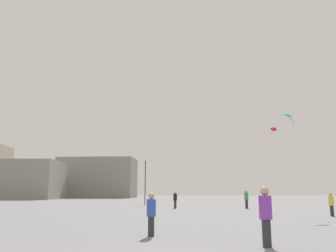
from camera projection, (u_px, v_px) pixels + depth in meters
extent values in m
cylinder|color=#2D2D33|center=(151.00, 226.00, 13.10)|extent=(0.24, 0.24, 0.73)
cylinder|color=#3351B7|center=(151.00, 208.00, 13.23)|extent=(0.35, 0.35, 0.64)
sphere|color=tan|center=(151.00, 196.00, 13.31)|extent=(0.24, 0.24, 0.24)
cylinder|color=#2D2D33|center=(332.00, 211.00, 23.69)|extent=(0.24, 0.24, 0.73)
cylinder|color=yellow|center=(331.00, 201.00, 23.81)|extent=(0.35, 0.35, 0.63)
sphere|color=tan|center=(331.00, 194.00, 23.89)|extent=(0.24, 0.24, 0.24)
cylinder|color=#2D2D33|center=(175.00, 204.00, 35.10)|extent=(0.25, 0.25, 0.78)
cylinder|color=black|center=(175.00, 197.00, 35.23)|extent=(0.37, 0.37, 0.67)
sphere|color=tan|center=(175.00, 192.00, 35.32)|extent=(0.25, 0.25, 0.25)
cylinder|color=#2D2D33|center=(247.00, 204.00, 35.09)|extent=(0.27, 0.27, 0.84)
cylinder|color=#388C47|center=(246.00, 196.00, 35.24)|extent=(0.40, 0.40, 0.73)
sphere|color=tan|center=(246.00, 191.00, 35.33)|extent=(0.27, 0.27, 0.27)
cylinder|color=#2D2D33|center=(267.00, 233.00, 10.59)|extent=(0.27, 0.27, 0.82)
cylinder|color=purple|center=(265.00, 207.00, 10.73)|extent=(0.39, 0.39, 0.71)
sphere|color=tan|center=(265.00, 191.00, 10.82)|extent=(0.27, 0.27, 0.27)
cone|color=red|center=(274.00, 129.00, 41.49)|extent=(0.73, 0.54, 0.61)
sphere|color=red|center=(273.00, 130.00, 41.37)|extent=(0.10, 0.10, 0.10)
sphere|color=red|center=(272.00, 132.00, 41.25)|extent=(0.10, 0.10, 0.10)
sphere|color=red|center=(272.00, 134.00, 41.12)|extent=(0.10, 0.10, 0.10)
cylinder|color=silver|center=(261.00, 159.00, 38.37)|extent=(4.74, 4.86, 7.74)
cone|color=#1EB2C6|center=(288.00, 115.00, 25.15)|extent=(1.04, 1.01, 0.54)
sphere|color=#1EB2C6|center=(290.00, 117.00, 25.01)|extent=(0.10, 0.10, 0.10)
sphere|color=#1EB2C6|center=(291.00, 120.00, 24.86)|extent=(0.10, 0.10, 0.10)
sphere|color=#1EB2C6|center=(293.00, 122.00, 24.72)|extent=(0.10, 0.10, 0.10)
cylinder|color=silver|center=(309.00, 155.00, 24.51)|extent=(2.54, 0.25, 5.85)
cube|color=gray|center=(5.00, 180.00, 79.89)|extent=(24.80, 15.07, 8.55)
cube|color=gray|center=(98.00, 178.00, 96.88)|extent=(21.34, 12.87, 10.84)
cylinder|color=#2D2D30|center=(145.00, 182.00, 44.79)|extent=(0.12, 0.12, 5.63)
sphere|color=#EAE5C6|center=(145.00, 159.00, 45.34)|extent=(0.36, 0.36, 0.36)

